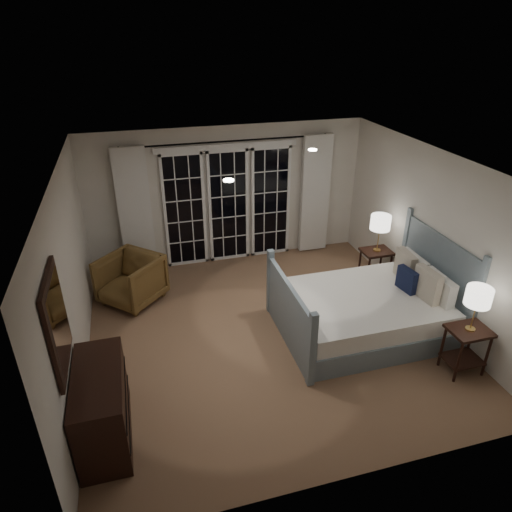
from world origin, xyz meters
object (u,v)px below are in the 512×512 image
object	(u,v)px
lamp_right	(381,223)
nightstand_left	(466,344)
lamp_left	(479,297)
bed	(367,310)
nightstand_right	(375,262)
dresser	(102,406)
armchair	(131,280)

from	to	relation	value
lamp_right	nightstand_left	bearing A→B (deg)	-89.84
nightstand_left	lamp_left	distance (m)	0.70
bed	lamp_left	distance (m)	1.59
nightstand_right	dresser	world-z (taller)	dresser
nightstand_left	nightstand_right	world-z (taller)	nightstand_left
nightstand_left	lamp_right	xyz separation A→B (m)	(-0.01, 2.31, 0.71)
lamp_right	dresser	world-z (taller)	lamp_right
bed	lamp_left	bearing A→B (deg)	-55.91
bed	lamp_left	size ratio (longest dim) A/B	3.93
lamp_left	lamp_right	distance (m)	2.31
bed	dresser	size ratio (longest dim) A/B	1.95
lamp_left	nightstand_right	bearing A→B (deg)	90.16
lamp_right	armchair	bearing A→B (deg)	172.31
lamp_right	lamp_left	bearing A→B (deg)	-89.84
nightstand_right	bed	bearing A→B (deg)	-123.18
lamp_left	dresser	size ratio (longest dim) A/B	0.50
nightstand_right	dresser	distance (m)	4.91
nightstand_right	armchair	distance (m)	4.06
bed	armchair	bearing A→B (deg)	152.24
nightstand_right	dresser	xyz separation A→B (m)	(-4.41, -2.17, 0.01)
nightstand_left	lamp_right	bearing A→B (deg)	90.16
nightstand_right	lamp_left	distance (m)	2.42
bed	nightstand_right	bearing A→B (deg)	56.82
bed	lamp_right	world-z (taller)	bed
nightstand_left	armchair	xyz separation A→B (m)	(-4.03, 2.86, -0.04)
nightstand_left	nightstand_right	size ratio (longest dim) A/B	1.03
nightstand_left	armchair	bearing A→B (deg)	144.67
bed	nightstand_right	size ratio (longest dim) A/B	3.72
bed	nightstand_left	distance (m)	1.38
bed	lamp_right	distance (m)	1.61
lamp_right	armchair	distance (m)	4.13
nightstand_right	dresser	size ratio (longest dim) A/B	0.52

